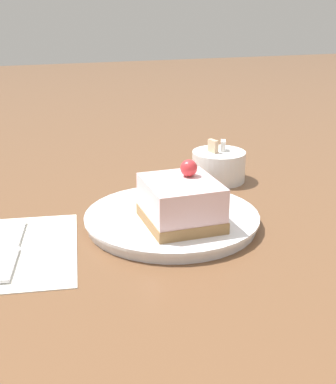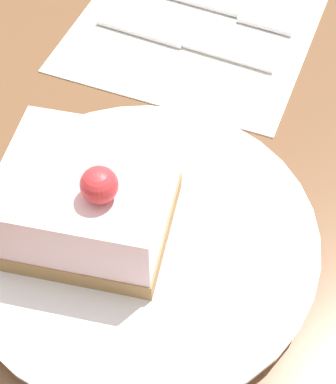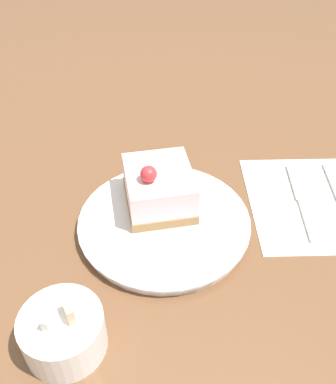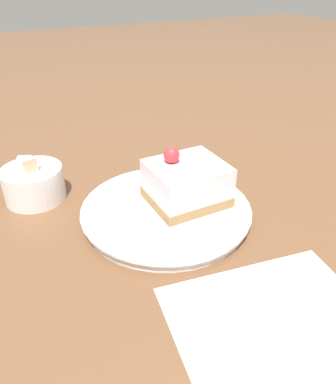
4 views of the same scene
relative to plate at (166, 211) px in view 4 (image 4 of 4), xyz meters
name	(u,v)px [view 4 (image 4 of 4)]	position (x,y,z in m)	size (l,w,h in m)	color
ground_plane	(193,218)	(-0.02, -0.03, -0.01)	(4.00, 4.00, 0.00)	brown
plate	(166,211)	(0.00, 0.00, 0.00)	(0.25, 0.25, 0.02)	white
cake_slice	(185,183)	(0.00, -0.03, 0.04)	(0.10, 0.11, 0.08)	#9E7547
napkin	(289,341)	(-0.25, -0.01, -0.01)	(0.25, 0.24, 0.00)	white
fork	(293,371)	(-0.27, 0.01, -0.01)	(0.05, 0.18, 0.00)	silver
knife	(287,312)	(-0.22, -0.03, -0.01)	(0.04, 0.17, 0.00)	silver
sugar_bowl	(34,183)	(0.14, 0.16, 0.02)	(0.09, 0.09, 0.07)	white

